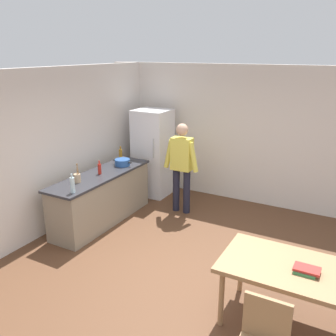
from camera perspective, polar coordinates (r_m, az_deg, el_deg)
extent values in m
plane|color=brown|center=(5.24, 2.25, -16.28)|extent=(14.00, 14.00, 0.00)
cube|color=silver|center=(7.32, 12.97, 4.91)|extent=(6.40, 0.12, 2.70)
cube|color=silver|center=(6.29, -18.43, 2.32)|extent=(0.12, 5.60, 2.70)
cube|color=gray|center=(6.60, -10.27, -4.76)|extent=(0.60, 2.12, 0.86)
cube|color=#2D2D33|center=(6.44, -10.49, -1.06)|extent=(0.64, 2.20, 0.04)
cube|color=white|center=(7.63, -2.38, 2.39)|extent=(0.70, 0.64, 1.80)
cylinder|color=#B2B2B7|center=(7.19, -2.29, 3.06)|extent=(0.02, 0.02, 0.40)
cylinder|color=#1E1E2D|center=(6.94, 1.29, -3.41)|extent=(0.13, 0.13, 0.84)
cylinder|color=#1E1E2D|center=(6.85, 2.93, -3.72)|extent=(0.13, 0.13, 0.84)
cube|color=#D8CC4C|center=(6.66, 2.17, 2.21)|extent=(0.38, 0.22, 0.60)
sphere|color=tan|center=(6.55, 2.22, 6.00)|extent=(0.22, 0.22, 0.22)
cylinder|color=#D8CC4C|center=(6.74, 0.12, 2.24)|extent=(0.20, 0.09, 0.55)
cylinder|color=#D8CC4C|center=(6.53, 3.98, 1.67)|extent=(0.20, 0.09, 0.55)
cube|color=#9E754C|center=(4.25, 18.15, -14.53)|extent=(1.40, 0.90, 0.05)
cylinder|color=#9E754C|center=(4.30, 8.34, -19.44)|extent=(0.06, 0.06, 0.70)
cylinder|color=#9E754C|center=(4.85, 11.37, -14.83)|extent=(0.06, 0.06, 0.70)
cube|color=#9E754C|center=(3.57, 15.19, -21.75)|extent=(0.42, 0.04, 0.42)
cylinder|color=#285193|center=(6.82, -7.14, 0.89)|extent=(0.28, 0.28, 0.12)
cube|color=black|center=(6.91, -8.29, 1.24)|extent=(0.06, 0.03, 0.02)
cube|color=black|center=(6.72, -5.97, 0.85)|extent=(0.06, 0.03, 0.02)
cylinder|color=tan|center=(6.08, -13.99, -1.55)|extent=(0.11, 0.11, 0.14)
cylinder|color=olive|center=(6.03, -13.92, -0.31)|extent=(0.02, 0.05, 0.22)
cylinder|color=olive|center=(6.02, -14.01, -0.35)|extent=(0.02, 0.04, 0.22)
cylinder|color=#996619|center=(7.13, -7.41, 2.04)|extent=(0.06, 0.06, 0.22)
cylinder|color=#996619|center=(7.09, -7.45, 3.13)|extent=(0.03, 0.03, 0.06)
cylinder|color=#B22319|center=(6.40, -10.64, -0.17)|extent=(0.06, 0.06, 0.18)
cylinder|color=#B22319|center=(6.36, -10.70, 0.86)|extent=(0.02, 0.02, 0.06)
cylinder|color=silver|center=(5.64, -14.70, -2.62)|extent=(0.07, 0.07, 0.24)
cylinder|color=silver|center=(5.59, -14.82, -1.18)|extent=(0.03, 0.03, 0.06)
cube|color=#387A47|center=(4.16, 20.63, -14.93)|extent=(0.22, 0.17, 0.03)
cube|color=#B22D28|center=(4.16, 20.89, -14.53)|extent=(0.26, 0.17, 0.03)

